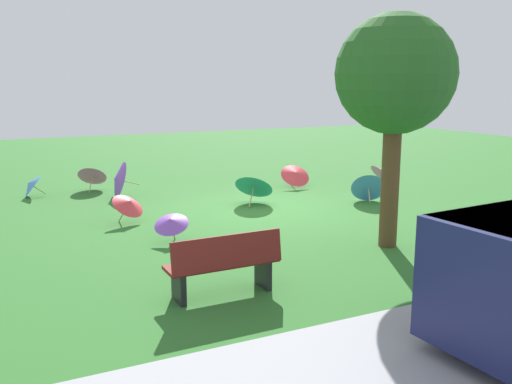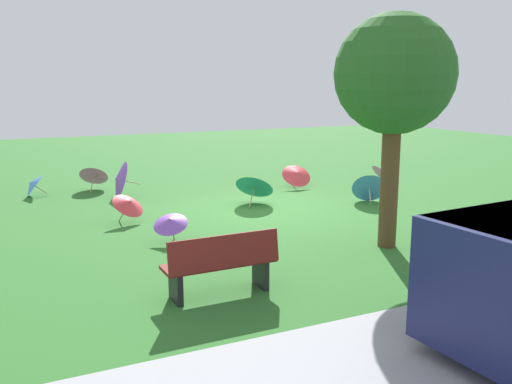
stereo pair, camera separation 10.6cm
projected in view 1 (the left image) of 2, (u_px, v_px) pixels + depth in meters
ground at (263, 209)px, 13.02m from camera, size 40.00×40.00×0.00m
park_bench at (224, 264)px, 7.66m from camera, size 1.61×0.50×0.90m
shade_tree at (395, 77)px, 9.53m from camera, size 2.07×2.07×4.10m
parasol_purple_0 at (171, 222)px, 10.24m from camera, size 0.89×0.89×0.59m
parasol_teal_0 at (254, 185)px, 13.45m from camera, size 1.22×1.22×0.84m
parasol_pink_0 at (93, 174)px, 15.20m from camera, size 0.99×0.94×0.79m
parasol_red_0 at (296, 174)px, 15.59m from camera, size 0.90×0.83×0.69m
parasol_pink_1 at (384, 173)px, 15.70m from camera, size 0.77×0.86×0.74m
parasol_red_1 at (129, 204)px, 11.64m from camera, size 0.93×0.92×0.69m
parasol_blue_0 at (31, 185)px, 14.33m from camera, size 0.68×0.79×0.65m
parasol_blue_1 at (368, 186)px, 13.73m from camera, size 1.04×0.96×0.82m
parasol_purple_1 at (117, 179)px, 14.19m from camera, size 0.79×0.97×0.96m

